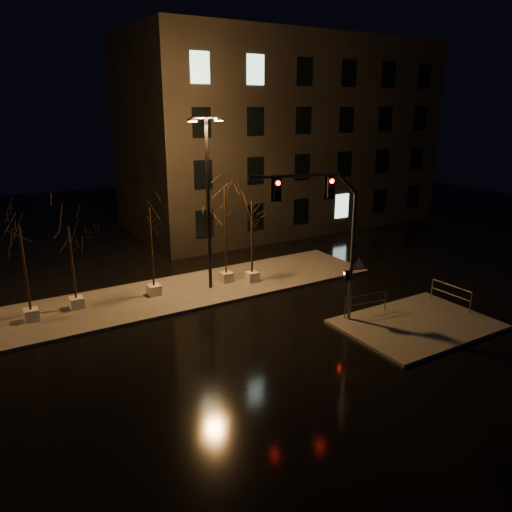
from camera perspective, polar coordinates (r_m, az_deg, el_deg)
ground at (r=22.75m, az=-1.83°, el=-8.89°), size 90.00×90.00×0.00m
median at (r=27.69m, az=-7.93°, el=-4.03°), size 22.00×5.00×0.15m
sidewalk_corner at (r=24.66m, az=17.89°, el=-7.43°), size 7.00×5.00×0.15m
building at (r=43.22m, az=2.73°, el=13.71°), size 25.00×12.00×15.00m
tree_0 at (r=24.89m, az=-25.20°, el=0.92°), size 1.80×1.80×4.71m
tree_1 at (r=25.65m, az=-20.47°, el=1.14°), size 1.80×1.80×4.28m
tree_2 at (r=26.22m, az=-11.99°, el=3.16°), size 1.80×1.80×4.85m
tree_3 at (r=27.64m, az=-3.55°, el=5.25°), size 1.80×1.80×5.50m
tree_4 at (r=27.78m, az=-0.47°, el=4.16°), size 1.80×1.80×4.76m
traffic_signal_mast at (r=22.40m, az=8.51°, el=3.30°), size 5.42×1.82×6.92m
streetlight_main at (r=26.54m, az=-5.50°, el=7.18°), size 2.25×0.95×9.18m
guard_rail_a at (r=24.69m, az=12.44°, el=-5.08°), size 2.36×0.38×1.03m
guard_rail_b at (r=26.90m, az=21.39°, el=-3.92°), size 0.11×2.35×1.11m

